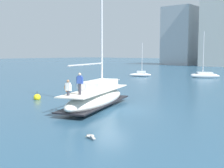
% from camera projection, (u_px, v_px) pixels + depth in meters
% --- Properties ---
extents(ground_plane, '(400.00, 400.00, 0.00)m').
position_uv_depth(ground_plane, '(114.00, 110.00, 23.19)').
color(ground_plane, '#284C66').
extents(main_sailboat, '(5.37, 9.86, 13.95)m').
position_uv_depth(main_sailboat, '(97.00, 97.00, 23.99)').
color(main_sailboat, white).
rests_on(main_sailboat, ground).
extents(moored_sloop_near, '(4.00, 3.00, 6.38)m').
position_uv_depth(moored_sloop_near, '(140.00, 74.00, 55.69)').
color(moored_sloop_near, white).
rests_on(moored_sloop_near, ground).
extents(moored_cutter_left, '(5.35, 4.43, 8.27)m').
position_uv_depth(moored_cutter_left, '(205.00, 74.00, 53.29)').
color(moored_cutter_left, silver).
rests_on(moored_cutter_left, ground).
extents(seagull, '(0.95, 0.54, 0.16)m').
position_uv_depth(seagull, '(91.00, 136.00, 15.40)').
color(seagull, silver).
rests_on(seagull, ground).
extents(mooring_buoy, '(0.69, 0.69, 0.94)m').
position_uv_depth(mooring_buoy, '(37.00, 97.00, 28.30)').
color(mooring_buoy, yellow).
rests_on(mooring_buoy, ground).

